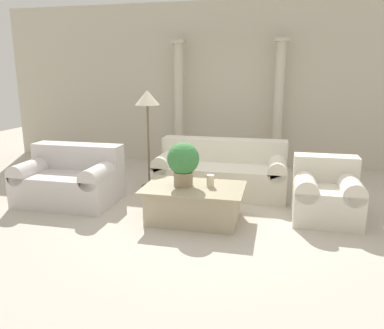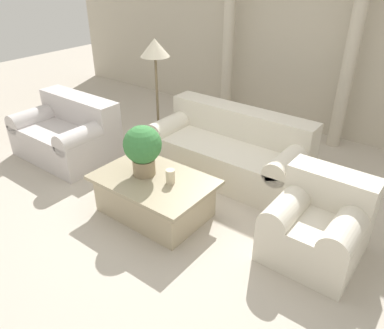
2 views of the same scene
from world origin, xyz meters
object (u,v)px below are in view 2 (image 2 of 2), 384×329
Objects in this scene: loveseat at (68,133)px; floor_lamp at (155,56)px; sofa_long at (230,149)px; potted_plant at (143,148)px; coffee_table at (155,195)px; armchair at (318,223)px.

floor_lamp is at bearing 45.93° from loveseat.
potted_plant is at bearing -103.23° from sofa_long.
loveseat is at bearing -155.07° from sofa_long.
potted_plant is at bearing -9.51° from loveseat.
coffee_table is at bearing -9.17° from loveseat.
sofa_long is at bearing 2.34° from floor_lamp.
loveseat is at bearing -177.45° from armchair.
floor_lamp is at bearing -177.66° from sofa_long.
armchair is at bearing 15.97° from coffee_table.
loveseat is 1.62m from floor_lamp.
floor_lamp is 2.94m from armchair.
loveseat is (-2.06, -0.96, 0.01)m from sofa_long.
coffee_table is 0.55m from potted_plant.
floor_lamp is 1.86× the size of armchair.
floor_lamp is (-1.18, -0.05, 1.01)m from sofa_long.
potted_plant is at bearing -53.70° from floor_lamp.
sofa_long is at bearing 24.93° from loveseat.
floor_lamp reaches higher than sofa_long.
loveseat is 1.84m from potted_plant.
armchair is (1.77, 0.45, -0.42)m from potted_plant.
floor_lamp is at bearing 126.30° from potted_plant.
floor_lamp is at bearing 130.16° from coffee_table.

